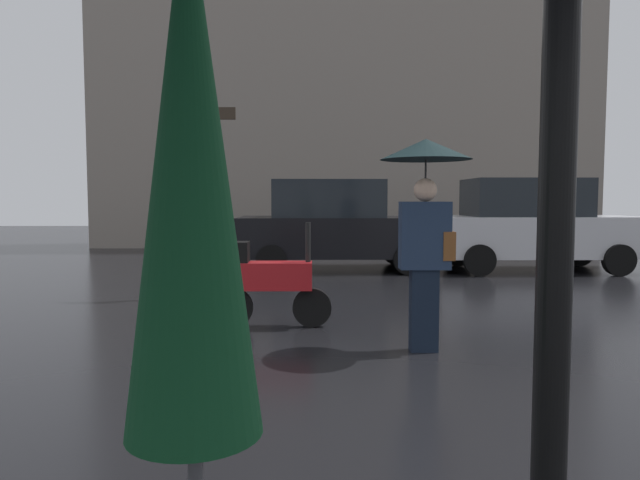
{
  "coord_description": "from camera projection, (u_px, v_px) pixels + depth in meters",
  "views": [
    {
      "loc": [
        -1.06,
        -2.41,
        1.5
      ],
      "look_at": [
        -0.96,
        5.28,
        0.95
      ],
      "focal_mm": 31.86,
      "sensor_mm": 36.0,
      "label": 1
    }
  ],
  "objects": [
    {
      "name": "pedestrian_with_umbrella",
      "position": [
        426.0,
        196.0,
        5.53
      ],
      "size": [
        0.89,
        0.89,
        2.09
      ],
      "rotation": [
        0.0,
        0.0,
        5.65
      ],
      "color": "black",
      "rests_on": "ground"
    },
    {
      "name": "parked_car_left",
      "position": [
        335.0,
        225.0,
        12.16
      ],
      "size": [
        4.2,
        2.05,
        1.91
      ],
      "rotation": [
        0.0,
        0.0,
        0.01
      ],
      "color": "black",
      "rests_on": "ground"
    },
    {
      "name": "building_block",
      "position": [
        345.0,
        42.0,
        18.2
      ],
      "size": [
        15.87,
        2.26,
        13.11
      ],
      "primitive_type": "cube",
      "color": "gray",
      "rests_on": "ground"
    },
    {
      "name": "parked_car_right",
      "position": [
        530.0,
        225.0,
        11.91
      ],
      "size": [
        4.24,
        1.86,
        1.93
      ],
      "rotation": [
        0.0,
        0.0,
        0.02
      ],
      "color": "silver",
      "rests_on": "ground"
    },
    {
      "name": "parked_scooter",
      "position": [
        269.0,
        280.0,
        6.66
      ],
      "size": [
        1.39,
        0.32,
        1.23
      ],
      "rotation": [
        0.0,
        0.0,
        -0.39
      ],
      "color": "black",
      "rests_on": "ground"
    },
    {
      "name": "folded_patio_umbrella_near",
      "position": [
        192.0,
        229.0,
        1.29
      ],
      "size": [
        0.51,
        0.51,
        2.22
      ],
      "color": "black",
      "rests_on": "ground"
    },
    {
      "name": "street_signpost",
      "position": [
        199.0,
        177.0,
        8.53
      ],
      "size": [
        1.08,
        0.08,
        3.03
      ],
      "color": "black",
      "rests_on": "ground"
    }
  ]
}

